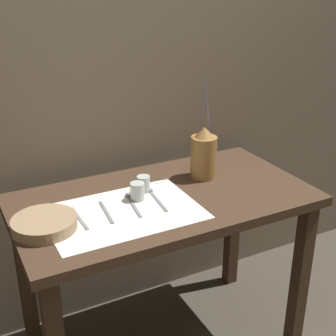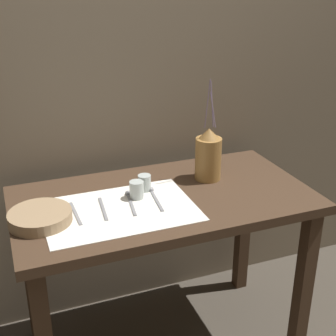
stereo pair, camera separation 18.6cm
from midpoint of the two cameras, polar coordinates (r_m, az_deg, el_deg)
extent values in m
cube|color=#7A6B56|center=(2.15, -8.44, 11.41)|extent=(7.00, 0.06, 2.40)
cube|color=#422D1E|center=(1.91, -3.31, -4.03)|extent=(1.21, 0.65, 0.04)
cube|color=#422D1E|center=(2.18, 13.46, -12.81)|extent=(0.06, 0.06, 0.74)
cube|color=#422D1E|center=(2.22, -19.34, -12.96)|extent=(0.06, 0.06, 0.74)
cube|color=#422D1E|center=(2.53, 5.80, -6.81)|extent=(0.06, 0.06, 0.74)
cube|color=white|center=(1.79, -8.48, -5.48)|extent=(0.58, 0.39, 0.00)
cylinder|color=olive|center=(2.04, 1.76, 1.27)|extent=(0.11, 0.11, 0.19)
cone|color=olive|center=(1.99, 1.80, 4.37)|extent=(0.09, 0.09, 0.05)
cylinder|color=slate|center=(1.98, 2.05, 7.88)|extent=(0.01, 0.03, 0.19)
cylinder|color=slate|center=(1.94, 1.53, 7.88)|extent=(0.01, 0.03, 0.21)
cylinder|color=slate|center=(1.97, 2.19, 7.20)|extent=(0.02, 0.03, 0.15)
cylinder|color=#9E7F5B|center=(1.74, -17.86, -6.59)|extent=(0.23, 0.23, 0.04)
cylinder|color=#B7C1BC|center=(1.86, -6.62, -2.91)|extent=(0.06, 0.06, 0.07)
cylinder|color=#B7C1BC|center=(1.93, -5.78, -2.01)|extent=(0.05, 0.05, 0.07)
cube|color=gray|center=(1.78, -13.76, -6.05)|extent=(0.02, 0.19, 0.00)
cube|color=gray|center=(1.80, -10.50, -5.37)|extent=(0.03, 0.19, 0.00)
cube|color=gray|center=(1.82, -7.09, -4.72)|extent=(0.04, 0.19, 0.00)
sphere|color=gray|center=(1.90, -7.72, -3.40)|extent=(0.02, 0.02, 0.02)
cube|color=gray|center=(1.85, -4.08, -4.10)|extent=(0.03, 0.19, 0.00)
sphere|color=gray|center=(1.93, -4.93, -2.85)|extent=(0.02, 0.02, 0.02)
camera|label=1|loc=(0.09, -92.86, -1.23)|focal=50.00mm
camera|label=2|loc=(0.09, 87.14, 1.23)|focal=50.00mm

